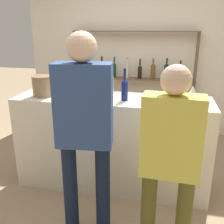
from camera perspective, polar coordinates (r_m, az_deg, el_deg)
ground_plane at (r=3.33m, az=0.00°, el=-15.09°), size 16.00×16.00×0.00m
bar_counter at (r=3.06m, az=0.00°, el=-6.68°), size 2.17×0.59×1.07m
back_wall at (r=4.67m, az=5.07°, el=12.95°), size 3.77×0.12×2.80m
back_shelf at (r=4.52m, az=4.75°, el=9.65°), size 2.08×0.18×1.75m
counter_bottle_0 at (r=2.76m, az=2.76°, el=5.10°), size 0.07×0.07×0.34m
counter_bottle_1 at (r=2.98m, az=-2.35°, el=5.96°), size 0.08×0.08×0.32m
counter_bottle_2 at (r=3.00m, az=-0.34°, el=6.25°), size 0.07×0.07×0.33m
counter_bottle_3 at (r=2.71m, az=-1.56°, el=5.15°), size 0.08×0.08×0.36m
wine_glass at (r=2.85m, az=17.16°, el=4.63°), size 0.08×0.08×0.17m
ice_bucket at (r=3.04m, az=-14.86°, el=5.51°), size 0.24×0.24×0.23m
cork_jar at (r=2.75m, az=12.59°, el=3.19°), size 0.12×0.12×0.12m
customer_right at (r=1.98m, az=12.55°, el=-9.14°), size 0.44×0.21×1.59m
customer_center at (r=2.17m, az=-6.05°, el=-2.63°), size 0.48×0.26×1.80m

